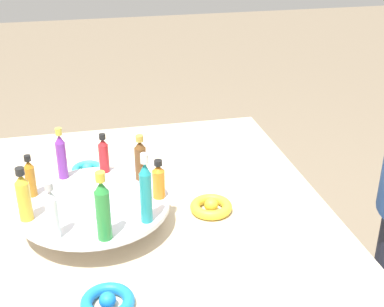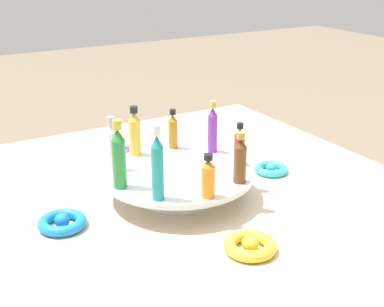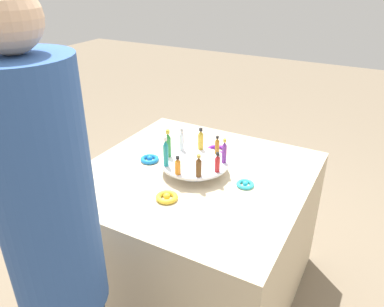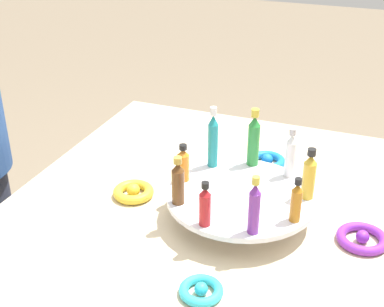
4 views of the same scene
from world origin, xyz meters
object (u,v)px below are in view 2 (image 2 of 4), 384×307
Objects in this scene: bottle_gold at (135,133)px; ribbon_bow_teal at (271,169)px; bottle_amber at (173,131)px; bottle_red at (239,146)px; bottle_purple at (213,129)px; bottle_orange at (208,177)px; ribbon_bow_blue at (62,222)px; bottle_brown at (240,160)px; ribbon_bow_purple at (128,155)px; ribbon_bow_gold at (250,245)px; bottle_clear at (112,146)px; display_stand at (178,179)px; bottle_teal at (157,166)px; bottle_green at (119,157)px.

bottle_gold is 1.42× the size of ribbon_bow_teal.
bottle_amber is 1.18× the size of ribbon_bow_teal.
bottle_purple reaches higher than bottle_red.
bottle_orange is 0.18m from bottle_red.
bottle_orange is 0.33m from ribbon_bow_teal.
bottle_amber is at bearing -121.11° from ribbon_bow_teal.
ribbon_bow_blue is (0.14, -0.33, -0.10)m from bottle_amber.
bottle_brown is 1.02× the size of ribbon_bow_purple.
ribbon_bow_gold is (0.41, 0.04, -0.11)m from bottle_gold.
bottle_purple is 0.10m from bottle_amber.
bottle_amber is 0.81× the size of bottle_clear.
display_stand is 3.07× the size of ribbon_bow_purple.
bottle_teal is 1.29× the size of bottle_gold.
bottle_red is at bearing 25.75° from bottle_amber.
bottle_brown is at bearing -56.47° from ribbon_bow_teal.
bottle_brown reaches higher than bottle_orange.
bottle_gold is (-0.01, -0.10, 0.01)m from bottle_amber.
bottle_teal is at bearing -147.40° from ribbon_bow_gold.
bottle_purple is at bearing -112.52° from ribbon_bow_teal.
ribbon_bow_purple is (-0.13, 0.03, -0.11)m from bottle_gold.
display_stand reaches higher than ribbon_bow_teal.
display_stand is 3.67× the size of bottle_orange.
display_stand is 0.16m from bottle_amber.
bottle_green is at bearing -74.25° from bottle_purple.
bottle_purple reaches higher than ribbon_bow_blue.
bottle_purple is (-0.21, 0.14, 0.02)m from bottle_orange.
bottle_gold is (-0.17, -0.18, 0.01)m from bottle_red.
bottle_brown is 1.33× the size of ribbon_bow_teal.
bottle_gold is at bearing 165.75° from bottle_teal.
ribbon_bow_purple is at bearing 153.95° from bottle_green.
bottle_clear is (-0.12, -0.26, 0.01)m from bottle_red.
bottle_amber is 0.37m from ribbon_bow_blue.
bottle_amber is (-0.25, -0.02, -0.01)m from bottle_brown.
bottle_gold is at bearing -14.68° from ribbon_bow_purple.
ribbon_bow_purple is at bearing -178.91° from display_stand.
bottle_brown is 1.12× the size of bottle_amber.
ribbon_bow_blue is (-0.01, -0.12, -0.12)m from bottle_green.
bottle_orange is at bearing -4.25° from display_stand.
display_stand is 2.17× the size of bottle_teal.
bottle_brown reaches higher than bottle_red.
bottle_brown is 0.93× the size of bottle_gold.
ribbon_bow_purple is at bearing 179.23° from bottle_orange.
bottle_clear is 0.84× the size of bottle_green.
ribbon_bow_blue is (0.07, -0.40, -0.11)m from bottle_purple.
bottle_teal reaches higher than ribbon_bow_blue.
bottle_green is (0.10, -0.02, 0.01)m from bottle_clear.
bottle_brown is at bearing -34.25° from bottle_red.
bottle_teal is 0.19m from bottle_clear.
bottle_gold is at bearing -174.25° from bottle_orange.
display_stand is at bearing -144.25° from bottle_brown.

